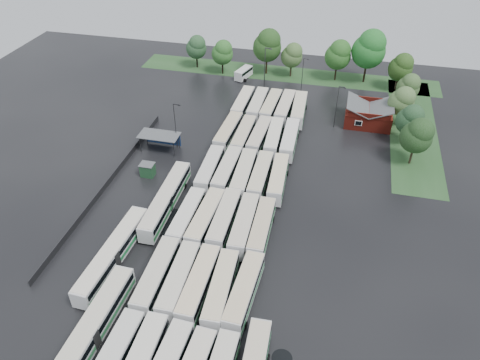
# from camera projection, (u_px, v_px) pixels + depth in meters

# --- Properties ---
(ground) EXTENTS (160.00, 160.00, 0.00)m
(ground) POSITION_uv_depth(u_px,v_px,m) (211.00, 233.00, 76.54)
(ground) COLOR black
(ground) RESTS_ON ground
(brick_building) EXTENTS (10.07, 8.60, 5.39)m
(brick_building) POSITION_uv_depth(u_px,v_px,m) (368.00, 116.00, 104.20)
(brick_building) COLOR maroon
(brick_building) RESTS_ON ground
(wash_shed) EXTENTS (8.20, 4.20, 3.58)m
(wash_shed) POSITION_uv_depth(u_px,v_px,m) (160.00, 136.00, 95.13)
(wash_shed) COLOR #2D2D30
(wash_shed) RESTS_ON ground
(utility_hut) EXTENTS (2.70, 2.20, 2.62)m
(utility_hut) POSITION_uv_depth(u_px,v_px,m) (148.00, 170.00, 88.61)
(utility_hut) COLOR #194123
(utility_hut) RESTS_ON ground
(grass_strip_north) EXTENTS (80.00, 10.00, 0.01)m
(grass_strip_north) POSITION_uv_depth(u_px,v_px,m) (286.00, 74.00, 126.61)
(grass_strip_north) COLOR #264B23
(grass_strip_north) RESTS_ON ground
(grass_strip_east) EXTENTS (10.00, 50.00, 0.01)m
(grass_strip_east) POSITION_uv_depth(u_px,v_px,m) (413.00, 128.00, 103.46)
(grass_strip_east) COLOR #264B23
(grass_strip_east) RESTS_ON ground
(west_fence) EXTENTS (0.10, 50.00, 1.20)m
(west_fence) POSITION_uv_depth(u_px,v_px,m) (108.00, 182.00, 86.58)
(west_fence) COLOR #2D2D30
(west_fence) RESTS_ON ground
(bus_r1c0) EXTENTS (3.03, 13.20, 3.66)m
(bus_r1c0) POSITION_uv_depth(u_px,v_px,m) (157.00, 276.00, 66.57)
(bus_r1c0) COLOR silver
(bus_r1c0) RESTS_ON ground
(bus_r1c1) EXTENTS (3.08, 12.93, 3.58)m
(bus_r1c1) POSITION_uv_depth(u_px,v_px,m) (179.00, 280.00, 65.96)
(bus_r1c1) COLOR silver
(bus_r1c1) RESTS_ON ground
(bus_r1c2) EXTENTS (2.80, 13.05, 3.63)m
(bus_r1c2) POSITION_uv_depth(u_px,v_px,m) (199.00, 284.00, 65.32)
(bus_r1c2) COLOR silver
(bus_r1c2) RESTS_ON ground
(bus_r1c3) EXTENTS (3.34, 12.96, 3.58)m
(bus_r1c3) POSITION_uv_depth(u_px,v_px,m) (221.00, 290.00, 64.62)
(bus_r1c3) COLOR silver
(bus_r1c3) RESTS_ON ground
(bus_r1c4) EXTENTS (3.27, 13.06, 3.61)m
(bus_r1c4) POSITION_uv_depth(u_px,v_px,m) (244.00, 292.00, 64.29)
(bus_r1c4) COLOR silver
(bus_r1c4) RESTS_ON ground
(bus_r2c0) EXTENTS (2.81, 12.49, 3.47)m
(bus_r2c0) POSITION_uv_depth(u_px,v_px,m) (187.00, 217.00, 76.88)
(bus_r2c0) COLOR silver
(bus_r2c0) RESTS_ON ground
(bus_r2c1) EXTENTS (3.25, 13.11, 3.62)m
(bus_r2c1) POSITION_uv_depth(u_px,v_px,m) (206.00, 219.00, 76.40)
(bus_r2c1) COLOR silver
(bus_r2c1) RESTS_ON ground
(bus_r2c2) EXTENTS (2.90, 13.09, 3.64)m
(bus_r2c2) POSITION_uv_depth(u_px,v_px,m) (224.00, 220.00, 76.18)
(bus_r2c2) COLOR silver
(bus_r2c2) RESTS_ON ground
(bus_r2c3) EXTENTS (3.15, 13.16, 3.64)m
(bus_r2c3) POSITION_uv_depth(u_px,v_px,m) (244.00, 225.00, 75.15)
(bus_r2c3) COLOR silver
(bus_r2c3) RESTS_ON ground
(bus_r2c4) EXTENTS (2.98, 12.66, 3.51)m
(bus_r2c4) POSITION_uv_depth(u_px,v_px,m) (262.00, 228.00, 74.64)
(bus_r2c4) COLOR silver
(bus_r2c4) RESTS_ON ground
(bus_r3c0) EXTENTS (3.01, 12.63, 3.50)m
(bus_r3c0) POSITION_uv_depth(u_px,v_px,m) (210.00, 169.00, 87.65)
(bus_r3c0) COLOR silver
(bus_r3c0) RESTS_ON ground
(bus_r3c1) EXTENTS (2.85, 12.86, 3.57)m
(bus_r3c1) POSITION_uv_depth(u_px,v_px,m) (227.00, 171.00, 87.25)
(bus_r3c1) COLOR silver
(bus_r3c1) RESTS_ON ground
(bus_r3c2) EXTENTS (3.20, 13.14, 3.63)m
(bus_r3c2) POSITION_uv_depth(u_px,v_px,m) (244.00, 174.00, 86.27)
(bus_r3c2) COLOR silver
(bus_r3c2) RESTS_ON ground
(bus_r3c3) EXTENTS (2.90, 12.84, 3.56)m
(bus_r3c3) POSITION_uv_depth(u_px,v_px,m) (260.00, 176.00, 85.84)
(bus_r3c3) COLOR silver
(bus_r3c3) RESTS_ON ground
(bus_r3c4) EXTENTS (3.32, 12.73, 3.51)m
(bus_r3c4) POSITION_uv_depth(u_px,v_px,m) (278.00, 179.00, 85.29)
(bus_r3c4) COLOR silver
(bus_r3c4) RESTS_ON ground
(bus_r4c0) EXTENTS (3.26, 13.06, 3.61)m
(bus_r4c0) POSITION_uv_depth(u_px,v_px,m) (228.00, 132.00, 98.42)
(bus_r4c0) COLOR silver
(bus_r4c0) RESTS_ON ground
(bus_r4c1) EXTENTS (2.82, 12.59, 3.50)m
(bus_r4c1) POSITION_uv_depth(u_px,v_px,m) (244.00, 135.00, 97.44)
(bus_r4c1) COLOR silver
(bus_r4c1) RESTS_ON ground
(bus_r4c2) EXTENTS (3.14, 12.67, 3.50)m
(bus_r4c2) POSITION_uv_depth(u_px,v_px,m) (259.00, 136.00, 97.16)
(bus_r4c2) COLOR silver
(bus_r4c2) RESTS_ON ground
(bus_r4c3) EXTENTS (3.18, 12.62, 3.49)m
(bus_r4c3) POSITION_uv_depth(u_px,v_px,m) (274.00, 138.00, 96.66)
(bus_r4c3) COLOR silver
(bus_r4c3) RESTS_ON ground
(bus_r4c4) EXTENTS (3.15, 12.99, 3.59)m
(bus_r4c4) POSITION_uv_depth(u_px,v_px,m) (290.00, 140.00, 95.99)
(bus_r4c4) COLOR silver
(bus_r4c4) RESTS_ON ground
(bus_r5c0) EXTENTS (2.87, 12.93, 3.59)m
(bus_r5c0) POSITION_uv_depth(u_px,v_px,m) (243.00, 103.00, 108.72)
(bus_r5c0) COLOR silver
(bus_r5c0) RESTS_ON ground
(bus_r5c1) EXTENTS (2.80, 12.96, 3.61)m
(bus_r5c1) POSITION_uv_depth(u_px,v_px,m) (258.00, 105.00, 108.15)
(bus_r5c1) COLOR silver
(bus_r5c1) RESTS_ON ground
(bus_r5c2) EXTENTS (3.21, 12.89, 3.56)m
(bus_r5c2) POSITION_uv_depth(u_px,v_px,m) (271.00, 106.00, 107.62)
(bus_r5c2) COLOR silver
(bus_r5c2) RESTS_ON ground
(bus_r5c3) EXTENTS (3.08, 13.08, 3.62)m
(bus_r5c3) POSITION_uv_depth(u_px,v_px,m) (285.00, 108.00, 107.09)
(bus_r5c3) COLOR silver
(bus_r5c3) RESTS_ON ground
(bus_r5c4) EXTENTS (3.37, 13.23, 3.65)m
(bus_r5c4) POSITION_uv_depth(u_px,v_px,m) (299.00, 110.00, 106.27)
(bus_r5c4) COLOR silver
(bus_r5c4) RESTS_ON ground
(artic_bus_west_a) EXTENTS (3.27, 19.74, 3.65)m
(artic_bus_west_a) POSITION_uv_depth(u_px,v_px,m) (91.00, 331.00, 59.20)
(artic_bus_west_a) COLOR silver
(artic_bus_west_a) RESTS_ON ground
(artic_bus_west_b) EXTENTS (2.94, 19.16, 3.55)m
(artic_bus_west_b) POSITION_uv_depth(u_px,v_px,m) (166.00, 200.00, 80.38)
(artic_bus_west_b) COLOR silver
(artic_bus_west_b) RESTS_ON ground
(artic_bus_west_c) EXTENTS (3.52, 19.04, 3.52)m
(artic_bus_west_c) POSITION_uv_depth(u_px,v_px,m) (113.00, 254.00, 70.12)
(artic_bus_west_c) COLOR silver
(artic_bus_west_c) RESTS_ON ground
(minibus) EXTENTS (3.88, 6.48, 2.66)m
(minibus) POSITION_uv_depth(u_px,v_px,m) (244.00, 73.00, 123.68)
(minibus) COLOR white
(minibus) RESTS_ON ground
(tree_north_0) EXTENTS (5.57, 5.57, 9.22)m
(tree_north_0) POSITION_uv_depth(u_px,v_px,m) (197.00, 47.00, 126.61)
(tree_north_0) COLOR black
(tree_north_0) RESTS_ON ground
(tree_north_1) EXTENTS (5.70, 5.70, 9.44)m
(tree_north_1) POSITION_uv_depth(u_px,v_px,m) (223.00, 52.00, 123.21)
(tree_north_1) COLOR black
(tree_north_1) RESTS_ON ground
(tree_north_2) EXTENTS (7.50, 7.50, 12.42)m
(tree_north_2) POSITION_uv_depth(u_px,v_px,m) (268.00, 45.00, 122.06)
(tree_north_2) COLOR #302314
(tree_north_2) RESTS_ON ground
(tree_north_3) EXTENTS (5.64, 5.64, 9.34)m
(tree_north_3) POSITION_uv_depth(u_px,v_px,m) (292.00, 55.00, 121.82)
(tree_north_3) COLOR #392A1C
(tree_north_3) RESTS_ON ground
(tree_north_4) EXTENTS (6.65, 6.65, 11.01)m
(tree_north_4) POSITION_uv_depth(u_px,v_px,m) (339.00, 54.00, 119.26)
(tree_north_4) COLOR black
(tree_north_4) RESTS_ON ground
(tree_north_5) EXTENTS (8.52, 8.52, 14.12)m
(tree_north_5) POSITION_uv_depth(u_px,v_px,m) (370.00, 49.00, 117.14)
(tree_north_5) COLOR black
(tree_north_5) RESTS_ON ground
(tree_north_6) EXTENTS (5.94, 5.94, 9.84)m
(tree_north_6) POSITION_uv_depth(u_px,v_px,m) (402.00, 67.00, 114.99)
(tree_north_6) COLOR black
(tree_north_6) RESTS_ON ground
(tree_east_0) EXTENTS (6.17, 6.17, 10.22)m
(tree_east_0) POSITION_uv_depth(u_px,v_px,m) (418.00, 135.00, 88.60)
(tree_east_0) COLOR #352A1C
(tree_east_0) RESTS_ON ground
(tree_east_1) EXTENTS (5.53, 5.53, 9.16)m
(tree_east_1) POSITION_uv_depth(u_px,v_px,m) (410.00, 119.00, 94.87)
(tree_east_1) COLOR #3C2918
(tree_east_1) RESTS_ON ground
(tree_east_2) EXTENTS (5.65, 5.65, 9.35)m
(tree_east_2) POSITION_uv_depth(u_px,v_px,m) (402.00, 101.00, 101.13)
(tree_east_2) COLOR black
(tree_east_2) RESTS_ON ground
(tree_east_3) EXTENTS (5.31, 5.31, 8.80)m
(tree_east_3) POSITION_uv_depth(u_px,v_px,m) (409.00, 86.00, 107.68)
(tree_east_3) COLOR #382915
(tree_east_3) RESTS_ON ground
(tree_east_4) EXTENTS (5.13, 5.13, 8.50)m
(tree_east_4) POSITION_uv_depth(u_px,v_px,m) (400.00, 69.00, 115.85)
(tree_east_4) COLOR #382A1E
(tree_east_4) RESTS_ON ground
(lamp_post_ne) EXTENTS (1.52, 0.30, 9.85)m
(lamp_post_ne) POSITION_uv_depth(u_px,v_px,m) (337.00, 104.00, 100.53)
(lamp_post_ne) COLOR #2D2D30
(lamp_post_ne) RESTS_ON ground
(lamp_post_nw) EXTENTS (1.57, 0.30, 10.16)m
(lamp_post_nw) POSITION_uv_depth(u_px,v_px,m) (176.00, 123.00, 93.75)
(lamp_post_nw) COLOR #2D2D30
(lamp_post_nw) RESTS_ON ground
(lamp_post_back_w) EXTENTS (1.68, 0.33, 10.91)m
(lamp_post_back_w) POSITION_uv_depth(u_px,v_px,m) (265.00, 66.00, 115.48)
(lamp_post_back_w) COLOR #2D2D30
(lamp_post_back_w) RESTS_ON ground
(lamp_post_back_e) EXTENTS (1.42, 0.28, 9.23)m
(lamp_post_back_e) POSITION_uv_depth(u_px,v_px,m) (303.00, 73.00, 114.07)
(lamp_post_back_e) COLOR #2D2D30
(lamp_post_back_e) RESTS_ON ground
(puddle_0) EXTENTS (4.09, 4.09, 0.01)m
(puddle_0) POSITION_uv_depth(u_px,v_px,m) (155.00, 349.00, 59.40)
(puddle_0) COLOR black
(puddle_0) RESTS_ON ground
(puddle_2) EXTENTS (7.34, 7.34, 0.01)m
(puddle_2) POSITION_uv_depth(u_px,v_px,m) (172.00, 223.00, 78.56)
(puddle_2) COLOR black
(puddle_2) RESTS_ON ground
(puddle_3) EXTENTS (4.88, 4.88, 0.01)m
(puddle_3) POSITION_uv_depth(u_px,v_px,m) (225.00, 256.00, 72.39)
(puddle_3) COLOR black
(puddle_3) RESTS_ON ground
(puddle_4) EXTENTS (2.64, 2.64, 0.01)m
(puddle_4) POSITION_uv_depth(u_px,v_px,m) (282.00, 358.00, 58.38)
(puddle_4) COLOR black
(puddle_4) RESTS_ON ground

